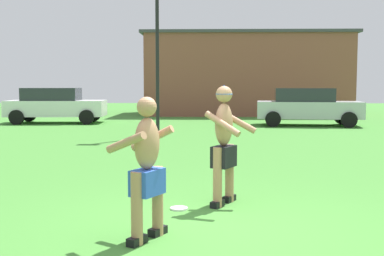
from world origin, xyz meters
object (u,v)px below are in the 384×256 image
(player_in_black, at_px, (224,139))
(car_silver_near_post, at_px, (307,106))
(player_near, at_px, (147,165))
(frisbee, at_px, (179,208))
(lamp_post, at_px, (157,35))
(car_white_mid_lot, at_px, (55,105))

(player_in_black, relative_size, car_silver_near_post, 0.39)
(player_near, xyz_separation_m, frisbee, (0.28, 1.36, -0.83))
(car_silver_near_post, bearing_deg, frisbee, -108.17)
(car_silver_near_post, relative_size, lamp_post, 0.82)
(player_in_black, xyz_separation_m, frisbee, (-0.64, -0.31, -0.94))
(car_silver_near_post, xyz_separation_m, lamp_post, (-5.91, -4.48, 2.56))
(frisbee, bearing_deg, player_near, -101.86)
(player_near, bearing_deg, frisbee, 78.14)
(player_in_black, distance_m, car_white_mid_lot, 16.53)
(player_near, height_order, frisbee, player_near)
(player_in_black, bearing_deg, car_white_mid_lot, 115.24)
(car_white_mid_lot, relative_size, lamp_post, 0.80)
(player_near, distance_m, player_in_black, 1.90)
(player_in_black, xyz_separation_m, car_white_mid_lot, (-7.05, 14.95, -0.13))
(frisbee, bearing_deg, car_white_mid_lot, 112.79)
(frisbee, distance_m, car_white_mid_lot, 16.57)
(frisbee, distance_m, lamp_post, 10.37)
(player_in_black, relative_size, frisbee, 6.97)
(frisbee, xyz_separation_m, lamp_post, (-1.24, 9.73, 3.37))
(player_in_black, relative_size, car_white_mid_lot, 0.39)
(lamp_post, bearing_deg, car_silver_near_post, 37.15)
(car_white_mid_lot, xyz_separation_m, lamp_post, (5.17, -5.53, 2.56))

